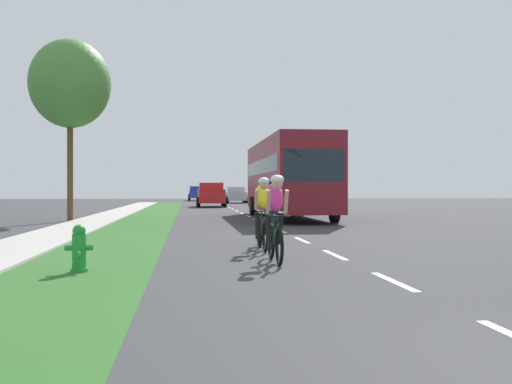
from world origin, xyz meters
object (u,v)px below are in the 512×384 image
object	(u,v)px
pickup_blue	(198,193)
cyclist_trailing	(262,213)
cyclist_lead	(275,218)
cyclist_distant	(273,210)
street_tree_near	(70,84)
sedan_silver	(236,195)
suv_red	(211,194)
fire_hydrant_green	(79,249)
bus_maroon	(288,175)

from	to	relation	value
pickup_blue	cyclist_trailing	bearing A→B (deg)	-89.47
cyclist_lead	pickup_blue	bearing A→B (deg)	90.45
cyclist_distant	pickup_blue	world-z (taller)	pickup_blue
cyclist_lead	cyclist_trailing	distance (m)	2.33
cyclist_trailing	street_tree_near	bearing A→B (deg)	117.58
sedan_silver	street_tree_near	bearing A→B (deg)	-106.33
sedan_silver	cyclist_distant	bearing A→B (deg)	-93.30
suv_red	pickup_blue	bearing A→B (deg)	91.44
cyclist_trailing	cyclist_distant	xyz separation A→B (m)	(0.47, 1.76, 0.00)
fire_hydrant_green	sedan_silver	size ratio (longest dim) A/B	0.18
cyclist_lead	sedan_silver	world-z (taller)	cyclist_lead
suv_red	sedan_silver	xyz separation A→B (m)	(2.83, 12.19, -0.18)
bus_maroon	cyclist_trailing	bearing A→B (deg)	-101.65
fire_hydrant_green	suv_red	xyz separation A→B (m)	(3.43, 35.21, 0.58)
pickup_blue	bus_maroon	bearing A→B (deg)	-85.32
sedan_silver	pickup_blue	bearing A→B (deg)	106.79
cyclist_lead	bus_maroon	bearing A→B (deg)	79.79
fire_hydrant_green	sedan_silver	bearing A→B (deg)	82.47
fire_hydrant_green	bus_maroon	xyz separation A→B (m)	(6.24, 17.22, 1.61)
suv_red	sedan_silver	bearing A→B (deg)	76.91
fire_hydrant_green	cyclist_trailing	world-z (taller)	cyclist_trailing
cyclist_distant	bus_maroon	size ratio (longest dim) A/B	0.15
cyclist_trailing	pickup_blue	size ratio (longest dim) A/B	0.34
suv_red	sedan_silver	size ratio (longest dim) A/B	1.09
sedan_silver	street_tree_near	distance (m)	33.58
cyclist_lead	street_tree_near	bearing A→B (deg)	113.53
bus_maroon	sedan_silver	xyz separation A→B (m)	(0.03, 30.18, -1.21)
suv_red	bus_maroon	bearing A→B (deg)	-81.13
cyclist_trailing	cyclist_distant	distance (m)	1.82
cyclist_lead	cyclist_distant	xyz separation A→B (m)	(0.52, 4.09, 0.00)
bus_maroon	pickup_blue	world-z (taller)	bus_maroon
bus_maroon	pickup_blue	xyz separation A→B (m)	(-3.40, 41.52, -1.15)
cyclist_distant	bus_maroon	world-z (taller)	bus_maroon
suv_red	cyclist_trailing	bearing A→B (deg)	-90.14
fire_hydrant_green	cyclist_lead	world-z (taller)	cyclist_lead
pickup_blue	suv_red	bearing A→B (deg)	-88.56
suv_red	cyclist_distant	bearing A→B (deg)	-89.26
cyclist_lead	cyclist_trailing	world-z (taller)	same
bus_maroon	sedan_silver	size ratio (longest dim) A/B	2.70
cyclist_trailing	street_tree_near	distance (m)	14.69
fire_hydrant_green	cyclist_trailing	size ratio (longest dim) A/B	0.44
sedan_silver	fire_hydrant_green	bearing A→B (deg)	-97.53
fire_hydrant_green	sedan_silver	xyz separation A→B (m)	(6.27, 47.40, 0.40)
fire_hydrant_green	cyclist_trailing	distance (m)	4.67
fire_hydrant_green	street_tree_near	bearing A→B (deg)	101.21
fire_hydrant_green	cyclist_lead	distance (m)	3.44
fire_hydrant_green	cyclist_trailing	xyz separation A→B (m)	(3.35, 3.22, 0.44)
suv_red	pickup_blue	distance (m)	23.55
cyclist_lead	street_tree_near	distance (m)	16.67
fire_hydrant_green	cyclist_distant	size ratio (longest dim) A/B	0.44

